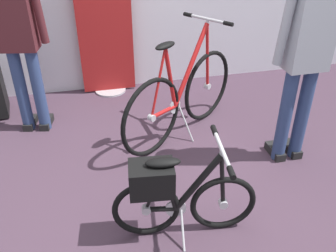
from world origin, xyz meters
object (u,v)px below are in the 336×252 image
object	(u,v)px
visitor_near_wall	(17,32)
visitor_browsing	(307,48)
display_bike_left	(182,97)
folding_bike_foreground	(174,194)
floor_banner_stand	(105,24)

from	to	relation	value
visitor_near_wall	visitor_browsing	world-z (taller)	visitor_browsing
display_bike_left	visitor_near_wall	bearing A→B (deg)	162.76
folding_bike_foreground	visitor_near_wall	size ratio (longest dim) A/B	0.57
folding_bike_foreground	display_bike_left	xyz separation A→B (m)	(0.38, 1.20, 0.05)
folding_bike_foreground	display_bike_left	bearing A→B (deg)	72.42
display_bike_left	visitor_browsing	world-z (taller)	visitor_browsing
folding_bike_foreground	visitor_near_wall	distance (m)	2.01
display_bike_left	visitor_near_wall	xyz separation A→B (m)	(-1.37, 0.43, 0.58)
folding_bike_foreground	floor_banner_stand	bearing A→B (deg)	94.89
floor_banner_stand	folding_bike_foreground	size ratio (longest dim) A/B	1.85
visitor_near_wall	floor_banner_stand	bearing A→B (deg)	40.17
display_bike_left	visitor_near_wall	size ratio (longest dim) A/B	0.75
visitor_browsing	display_bike_left	bearing A→B (deg)	144.01
display_bike_left	visitor_browsing	size ratio (longest dim) A/B	0.73
visitor_near_wall	display_bike_left	bearing A→B (deg)	-17.24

